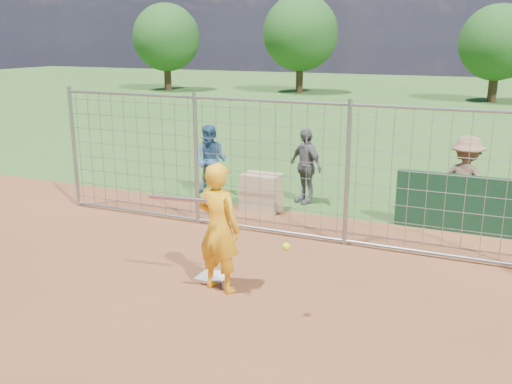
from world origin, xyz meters
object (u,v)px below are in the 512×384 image
at_px(bystander_a, 211,160).
at_px(bystander_c, 465,182).
at_px(batter, 219,228).
at_px(bystander_b, 305,166).
at_px(equipment_bin, 262,192).

xyz_separation_m(bystander_a, bystander_c, (5.61, -0.13, 0.08)).
relative_size(batter, bystander_b, 1.14).
bearing_deg(batter, bystander_c, -114.39).
distance_m(batter, equipment_bin, 4.07).
bearing_deg(bystander_c, batter, 70.49).
bearing_deg(equipment_bin, batter, -74.72).
bearing_deg(equipment_bin, bystander_c, 8.68).
bearing_deg(batter, bystander_b, -76.05).
bearing_deg(bystander_b, equipment_bin, -92.17).
height_order(bystander_a, bystander_c, bystander_c).
xyz_separation_m(bystander_a, equipment_bin, (1.58, -0.68, -0.42)).
bearing_deg(bystander_c, bystander_a, 13.26).
xyz_separation_m(batter, bystander_c, (3.02, 4.46, -0.06)).
bearing_deg(bystander_a, bystander_c, -5.31).
relative_size(batter, equipment_bin, 2.40).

